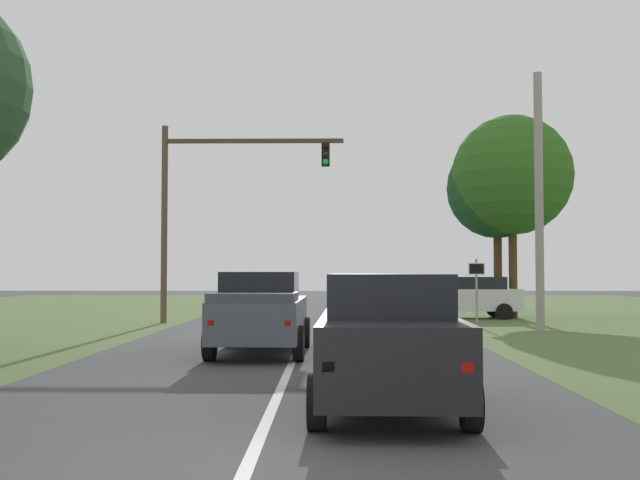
# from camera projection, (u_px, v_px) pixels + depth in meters

# --- Properties ---
(ground_plane) EXTENTS (120.00, 120.00, 0.00)m
(ground_plane) POSITION_uv_depth(u_px,v_px,m) (297.00, 350.00, 19.33)
(ground_plane) COLOR #424244
(lane_centre_stripe) EXTENTS (0.16, 41.03, 0.01)m
(lane_centre_stripe) POSITION_uv_depth(u_px,v_px,m) (253.00, 453.00, 8.34)
(lane_centre_stripe) COLOR white
(lane_centre_stripe) RESTS_ON ground_plane
(red_suv_near) EXTENTS (2.25, 4.88, 1.96)m
(red_suv_near) POSITION_uv_depth(u_px,v_px,m) (388.00, 338.00, 11.05)
(red_suv_near) COLOR black
(red_suv_near) RESTS_ON ground_plane
(pickup_truck_lead) EXTENTS (2.28, 4.98, 1.99)m
(pickup_truck_lead) POSITION_uv_depth(u_px,v_px,m) (261.00, 312.00, 18.32)
(pickup_truck_lead) COLOR #4C515B
(pickup_truck_lead) RESTS_ON ground_plane
(traffic_light) EXTENTS (7.13, 0.40, 7.71)m
(traffic_light) POSITION_uv_depth(u_px,v_px,m) (211.00, 193.00, 29.64)
(traffic_light) COLOR brown
(traffic_light) RESTS_ON ground_plane
(keep_moving_sign) EXTENTS (0.60, 0.09, 2.45)m
(keep_moving_sign) POSITION_uv_depth(u_px,v_px,m) (477.00, 283.00, 27.53)
(keep_moving_sign) COLOR gray
(keep_moving_sign) RESTS_ON ground_plane
(oak_tree_right) EXTENTS (4.44, 4.44, 7.90)m
(oak_tree_right) POSITION_uv_depth(u_px,v_px,m) (497.00, 189.00, 33.49)
(oak_tree_right) COLOR #4C351E
(oak_tree_right) RESTS_ON ground_plane
(crossing_suv_far) EXTENTS (4.52, 2.07, 1.77)m
(crossing_suv_far) POSITION_uv_depth(u_px,v_px,m) (467.00, 296.00, 32.45)
(crossing_suv_far) COLOR silver
(crossing_suv_far) RESTS_ON ground_plane
(utility_pole_right) EXTENTS (0.28, 0.28, 8.64)m
(utility_pole_right) POSITION_uv_depth(u_px,v_px,m) (539.00, 201.00, 25.15)
(utility_pole_right) COLOR #9E998E
(utility_pole_right) RESTS_ON ground_plane
(extra_tree_1) EXTENTS (5.20, 5.20, 8.79)m
(extra_tree_1) POSITION_uv_depth(u_px,v_px,m) (512.00, 175.00, 32.93)
(extra_tree_1) COLOR #4C351E
(extra_tree_1) RESTS_ON ground_plane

